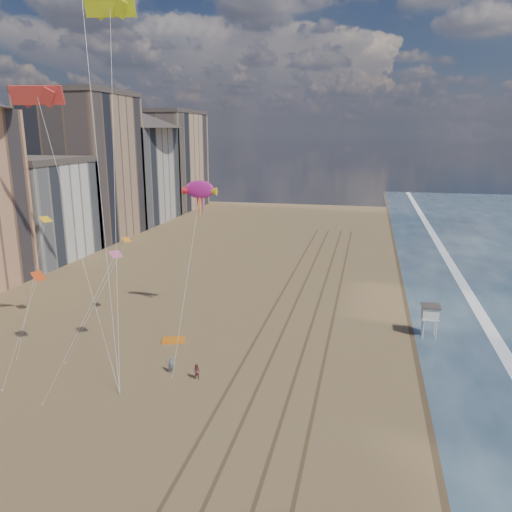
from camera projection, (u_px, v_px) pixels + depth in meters
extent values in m
plane|color=#42301E|center=(445.00, 315.00, 58.71)|extent=(260.00, 260.00, 0.00)
plane|color=white|center=(483.00, 318.00, 57.81)|extent=(260.00, 260.00, 0.00)
cube|color=brown|center=(259.00, 333.00, 53.58)|extent=(0.28, 120.00, 0.01)
cube|color=brown|center=(281.00, 335.00, 53.06)|extent=(0.28, 120.00, 0.01)
cube|color=brown|center=(308.00, 337.00, 52.46)|extent=(0.28, 120.00, 0.01)
cube|color=brown|center=(329.00, 339.00, 51.99)|extent=(0.28, 120.00, 0.01)
cube|color=silver|center=(36.00, 212.00, 83.79)|extent=(14.00, 18.00, 16.00)
cube|color=#473D38|center=(31.00, 160.00, 81.75)|extent=(14.28, 18.36, 1.00)
cube|color=tan|center=(86.00, 168.00, 99.61)|extent=(16.00, 20.00, 28.00)
cube|color=#473D38|center=(80.00, 92.00, 96.13)|extent=(16.32, 20.40, 1.00)
cube|color=#BCB2A3|center=(134.00, 175.00, 119.16)|extent=(15.00, 22.00, 22.00)
cone|color=#473D38|center=(131.00, 118.00, 115.99)|extent=(34.22, 34.22, 4.40)
cube|color=tan|center=(168.00, 162.00, 139.61)|extent=(16.00, 24.00, 26.00)
cube|color=#473D38|center=(166.00, 112.00, 136.37)|extent=(16.32, 24.48, 1.00)
cylinder|color=silver|center=(423.00, 330.00, 51.88)|extent=(0.13, 0.13, 1.93)
cylinder|color=silver|center=(436.00, 331.00, 51.60)|extent=(0.13, 0.13, 1.93)
cylinder|color=silver|center=(422.00, 325.00, 53.09)|extent=(0.13, 0.13, 1.93)
cylinder|color=silver|center=(435.00, 326.00, 52.82)|extent=(0.13, 0.13, 1.93)
cube|color=silver|center=(430.00, 318.00, 52.08)|extent=(1.71, 1.71, 0.13)
cube|color=silver|center=(430.00, 312.00, 51.92)|extent=(1.60, 1.60, 1.18)
cube|color=#473D38|center=(431.00, 306.00, 51.76)|extent=(1.93, 1.93, 0.11)
cube|color=orange|center=(174.00, 340.00, 51.37)|extent=(2.56, 2.00, 0.26)
ellipsoid|color=#B71C7F|center=(200.00, 189.00, 53.48)|extent=(3.81, 0.71, 2.26)
cone|color=red|center=(188.00, 191.00, 53.81)|extent=(1.02, 0.85, 0.85)
cone|color=yellow|center=(212.00, 191.00, 53.23)|extent=(1.02, 0.85, 0.85)
cylinder|color=silver|center=(188.00, 278.00, 48.70)|extent=(0.03, 0.03, 19.78)
imported|color=slate|center=(171.00, 365.00, 44.47)|extent=(0.64, 0.53, 1.51)
imported|color=brown|center=(197.00, 372.00, 43.23)|extent=(0.81, 0.68, 1.48)
cube|color=#D4E317|center=(110.00, 8.00, 50.81)|extent=(5.25, 1.73, 1.79)
cube|color=red|center=(37.00, 95.00, 41.17)|extent=(4.51, 1.52, 1.54)
plane|color=#D44214|center=(38.00, 276.00, 46.28)|extent=(1.67, 1.72, 0.65)
plane|color=#ED5C8F|center=(116.00, 254.00, 45.55)|extent=(1.74, 1.75, 0.44)
plane|color=yellow|center=(46.00, 219.00, 50.73)|extent=(1.62, 1.66, 0.48)
plane|color=orange|center=(127.00, 240.00, 53.81)|extent=(1.39, 1.41, 0.39)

